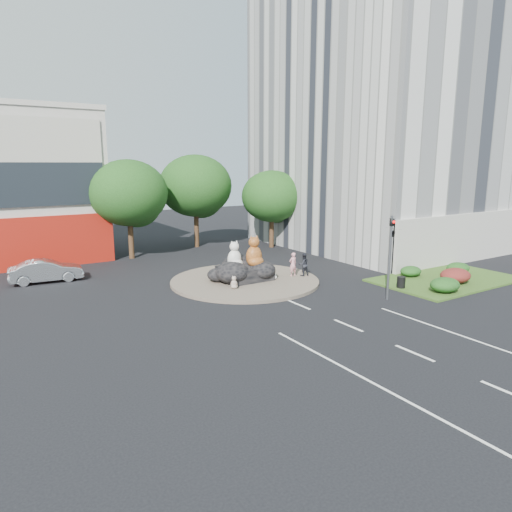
% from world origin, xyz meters
% --- Properties ---
extents(ground, '(120.00, 120.00, 0.00)m').
position_xyz_m(ground, '(0.00, 0.00, 0.00)').
color(ground, black).
rests_on(ground, ground).
extents(roundabout_island, '(10.00, 10.00, 0.20)m').
position_xyz_m(roundabout_island, '(0.00, 10.00, 0.10)').
color(roundabout_island, brown).
rests_on(roundabout_island, ground).
extents(rock_plinth, '(3.20, 2.60, 0.90)m').
position_xyz_m(rock_plinth, '(0.00, 10.00, 0.65)').
color(rock_plinth, black).
rests_on(rock_plinth, roundabout_island).
extents(office_tower, '(20.00, 20.00, 35.00)m').
position_xyz_m(office_tower, '(20.00, 16.00, 17.50)').
color(office_tower, silver).
rests_on(office_tower, ground).
extents(grass_verge, '(10.00, 6.00, 0.12)m').
position_xyz_m(grass_verge, '(12.00, 3.00, 0.06)').
color(grass_verge, '#2C4918').
rests_on(grass_verge, ground).
extents(tree_left, '(6.46, 6.46, 8.27)m').
position_xyz_m(tree_left, '(-3.93, 22.06, 5.25)').
color(tree_left, '#382314').
rests_on(tree_left, ground).
extents(tree_mid, '(6.84, 6.84, 8.76)m').
position_xyz_m(tree_mid, '(3.07, 24.06, 5.56)').
color(tree_mid, '#382314').
rests_on(tree_mid, ground).
extents(tree_right, '(5.70, 5.70, 7.30)m').
position_xyz_m(tree_right, '(9.07, 20.06, 4.63)').
color(tree_right, '#382314').
rests_on(tree_right, ground).
extents(hedge_near_green, '(2.00, 1.60, 0.90)m').
position_xyz_m(hedge_near_green, '(9.00, 1.00, 0.57)').
color(hedge_near_green, '#183A12').
rests_on(hedge_near_green, grass_verge).
extents(hedge_red, '(2.20, 1.76, 0.99)m').
position_xyz_m(hedge_red, '(11.50, 2.00, 0.61)').
color(hedge_red, '#541E16').
rests_on(hedge_red, grass_verge).
extents(hedge_mid_green, '(1.80, 1.44, 0.81)m').
position_xyz_m(hedge_mid_green, '(14.00, 3.50, 0.53)').
color(hedge_mid_green, '#183A12').
rests_on(hedge_mid_green, grass_verge).
extents(hedge_back_green, '(1.60, 1.28, 0.72)m').
position_xyz_m(hedge_back_green, '(10.50, 4.80, 0.48)').
color(hedge_back_green, '#183A12').
rests_on(hedge_back_green, grass_verge).
extents(traffic_light, '(0.44, 1.24, 5.00)m').
position_xyz_m(traffic_light, '(5.10, 2.00, 3.62)').
color(traffic_light, '#595B60').
rests_on(traffic_light, ground).
extents(street_lamp, '(2.34, 0.22, 8.06)m').
position_xyz_m(street_lamp, '(12.82, 8.00, 4.55)').
color(street_lamp, '#595B60').
rests_on(street_lamp, ground).
extents(cat_white, '(1.14, 1.00, 1.84)m').
position_xyz_m(cat_white, '(-0.79, 10.01, 2.02)').
color(cat_white, silver).
rests_on(cat_white, rock_plinth).
extents(cat_tabby, '(1.37, 1.21, 2.13)m').
position_xyz_m(cat_tabby, '(0.53, 9.67, 2.17)').
color(cat_tabby, '#C75B29').
rests_on(cat_tabby, rock_plinth).
extents(kitten_calico, '(0.66, 0.67, 0.84)m').
position_xyz_m(kitten_calico, '(-1.76, 8.38, 0.62)').
color(kitten_calico, beige).
rests_on(kitten_calico, roundabout_island).
extents(kitten_white, '(0.66, 0.68, 0.85)m').
position_xyz_m(kitten_white, '(1.65, 9.00, 0.63)').
color(kitten_white, white).
rests_on(kitten_white, roundabout_island).
extents(pedestrian_pink, '(0.62, 0.43, 1.66)m').
position_xyz_m(pedestrian_pink, '(3.34, 9.05, 1.03)').
color(pedestrian_pink, pink).
rests_on(pedestrian_pink, roundabout_island).
extents(pedestrian_dark, '(0.87, 0.73, 1.61)m').
position_xyz_m(pedestrian_dark, '(4.00, 8.70, 1.00)').
color(pedestrian_dark, black).
rests_on(pedestrian_dark, roundabout_island).
extents(parked_car, '(4.79, 2.08, 1.53)m').
position_xyz_m(parked_car, '(-11.33, 17.33, 0.77)').
color(parked_car, '#A9ACB1').
rests_on(parked_car, ground).
extents(litter_bin, '(0.64, 0.64, 0.72)m').
position_xyz_m(litter_bin, '(7.50, 3.11, 0.48)').
color(litter_bin, black).
rests_on(litter_bin, grass_verge).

